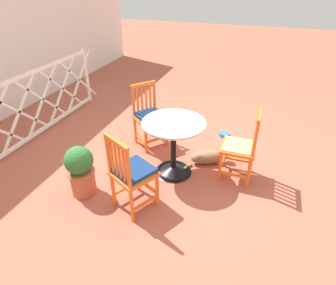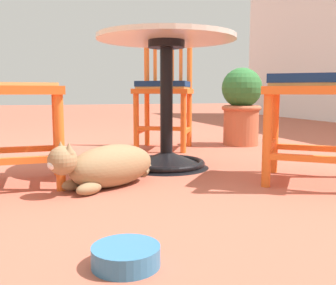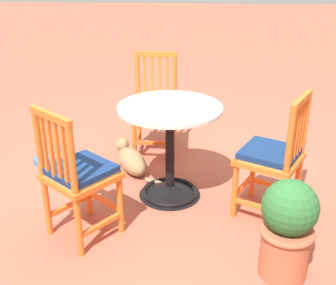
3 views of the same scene
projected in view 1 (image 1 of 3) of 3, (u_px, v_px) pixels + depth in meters
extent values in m
plane|color=#AD5642|center=(181.00, 170.00, 3.66)|extent=(24.00, 24.00, 0.00)
cylinder|color=white|center=(87.00, 76.00, 5.35)|extent=(0.06, 0.06, 1.03)
cube|color=white|center=(49.00, 125.00, 4.61)|extent=(2.44, 0.04, 0.05)
cube|color=white|center=(36.00, 71.00, 4.13)|extent=(2.44, 0.04, 0.05)
cube|color=white|center=(19.00, 112.00, 3.98)|extent=(0.93, 0.02, 0.93)
cube|color=white|center=(43.00, 99.00, 4.37)|extent=(0.93, 0.02, 0.93)
cube|color=white|center=(62.00, 89.00, 4.76)|extent=(0.93, 0.02, 0.93)
cube|color=white|center=(79.00, 80.00, 5.16)|extent=(0.93, 0.02, 0.93)
cube|color=white|center=(19.00, 112.00, 3.98)|extent=(0.93, 0.02, 0.93)
cube|color=white|center=(43.00, 99.00, 4.37)|extent=(0.93, 0.02, 0.93)
cube|color=white|center=(62.00, 89.00, 4.76)|extent=(0.93, 0.02, 0.93)
cube|color=white|center=(79.00, 80.00, 5.16)|extent=(0.93, 0.02, 0.93)
cone|color=black|center=(173.00, 169.00, 3.60)|extent=(0.48, 0.48, 0.10)
torus|color=black|center=(173.00, 170.00, 3.62)|extent=(0.44, 0.44, 0.04)
cylinder|color=black|center=(173.00, 148.00, 3.43)|extent=(0.07, 0.07, 0.66)
cylinder|color=black|center=(174.00, 125.00, 3.27)|extent=(0.20, 0.20, 0.04)
cylinder|color=beige|center=(174.00, 123.00, 3.25)|extent=(0.76, 0.76, 0.02)
cylinder|color=orange|center=(220.00, 166.00, 3.35)|extent=(0.04, 0.04, 0.45)
cylinder|color=orange|center=(225.00, 152.00, 3.63)|extent=(0.04, 0.04, 0.45)
cylinder|color=orange|center=(252.00, 156.00, 3.14)|extent=(0.04, 0.04, 0.91)
cylinder|color=orange|center=(254.00, 141.00, 3.41)|extent=(0.04, 0.04, 0.91)
cube|color=orange|center=(233.00, 175.00, 3.35)|extent=(0.03, 0.34, 0.03)
cube|color=orange|center=(237.00, 159.00, 3.62)|extent=(0.03, 0.34, 0.03)
cube|color=orange|center=(222.00, 162.00, 3.52)|extent=(0.34, 0.03, 0.03)
cube|color=orange|center=(238.00, 147.00, 3.33)|extent=(0.40, 0.40, 0.04)
cube|color=tan|center=(239.00, 146.00, 3.32)|extent=(0.35, 0.35, 0.02)
cube|color=orange|center=(256.00, 136.00, 3.07)|extent=(0.02, 0.02, 0.39)
cube|color=orange|center=(256.00, 133.00, 3.13)|extent=(0.02, 0.02, 0.39)
cube|color=orange|center=(257.00, 130.00, 3.18)|extent=(0.02, 0.02, 0.39)
cube|color=orange|center=(257.00, 127.00, 3.24)|extent=(0.02, 0.02, 0.39)
cube|color=orange|center=(260.00, 115.00, 3.04)|extent=(0.38, 0.03, 0.04)
cylinder|color=orange|center=(167.00, 133.00, 4.05)|extent=(0.04, 0.04, 0.45)
cylinder|color=orange|center=(146.00, 139.00, 3.89)|extent=(0.04, 0.04, 0.45)
cylinder|color=orange|center=(155.00, 110.00, 4.17)|extent=(0.04, 0.04, 0.91)
cylinder|color=orange|center=(134.00, 115.00, 4.02)|extent=(0.04, 0.04, 0.91)
cube|color=orange|center=(161.00, 133.00, 4.21)|extent=(0.23, 0.28, 0.03)
cube|color=orange|center=(141.00, 139.00, 4.06)|extent=(0.23, 0.28, 0.03)
cube|color=orange|center=(157.00, 139.00, 4.00)|extent=(0.28, 0.23, 0.03)
cube|color=orange|center=(150.00, 118.00, 3.98)|extent=(0.56, 0.56, 0.04)
cube|color=tan|center=(150.00, 117.00, 3.97)|extent=(0.49, 0.49, 0.02)
cube|color=orange|center=(150.00, 97.00, 4.02)|extent=(0.03, 0.03, 0.39)
cube|color=orange|center=(146.00, 98.00, 3.99)|extent=(0.03, 0.03, 0.39)
cube|color=orange|center=(142.00, 99.00, 3.96)|extent=(0.03, 0.03, 0.39)
cube|color=orange|center=(138.00, 100.00, 3.93)|extent=(0.03, 0.03, 0.39)
cube|color=orange|center=(143.00, 84.00, 3.87)|extent=(0.32, 0.26, 0.04)
cube|color=navy|center=(150.00, 115.00, 3.96)|extent=(0.51, 0.51, 0.04)
cylinder|color=orange|center=(138.00, 175.00, 3.21)|extent=(0.04, 0.04, 0.45)
cylinder|color=orange|center=(157.00, 189.00, 3.00)|extent=(0.04, 0.04, 0.45)
cylinder|color=orange|center=(111.00, 171.00, 2.89)|extent=(0.04, 0.04, 0.91)
cylinder|color=orange|center=(130.00, 187.00, 2.68)|extent=(0.04, 0.04, 0.91)
cube|color=orange|center=(126.00, 187.00, 3.16)|extent=(0.31, 0.18, 0.03)
cube|color=orange|center=(145.00, 203.00, 2.94)|extent=(0.31, 0.18, 0.03)
cube|color=orange|center=(147.00, 186.00, 3.13)|extent=(0.18, 0.31, 0.03)
cube|color=orange|center=(134.00, 174.00, 2.90)|extent=(0.54, 0.54, 0.04)
cube|color=tan|center=(134.00, 172.00, 2.88)|extent=(0.47, 0.47, 0.02)
cube|color=orange|center=(112.00, 156.00, 2.73)|extent=(0.03, 0.03, 0.39)
cube|color=orange|center=(116.00, 159.00, 2.69)|extent=(0.03, 0.03, 0.39)
cube|color=orange|center=(120.00, 162.00, 2.65)|extent=(0.03, 0.03, 0.39)
cube|color=orange|center=(124.00, 165.00, 2.60)|extent=(0.03, 0.03, 0.39)
cube|color=orange|center=(116.00, 142.00, 2.56)|extent=(0.21, 0.35, 0.04)
cube|color=navy|center=(133.00, 170.00, 2.87)|extent=(0.49, 0.49, 0.04)
ellipsoid|color=#8E704C|center=(207.00, 157.00, 3.75)|extent=(0.38, 0.48, 0.19)
ellipsoid|color=silver|center=(214.00, 157.00, 3.77)|extent=(0.22, 0.23, 0.14)
sphere|color=#8E704C|center=(225.00, 152.00, 3.76)|extent=(0.12, 0.12, 0.12)
ellipsoid|color=silver|center=(228.00, 152.00, 3.77)|extent=(0.07, 0.06, 0.04)
cone|color=#8E704C|center=(224.00, 147.00, 3.75)|extent=(0.04, 0.04, 0.04)
cone|color=#8E704C|center=(226.00, 150.00, 3.70)|extent=(0.04, 0.04, 0.04)
ellipsoid|color=#8E704C|center=(217.00, 158.00, 3.86)|extent=(0.11, 0.13, 0.05)
ellipsoid|color=#8E704C|center=(219.00, 162.00, 3.76)|extent=(0.11, 0.13, 0.05)
cylinder|color=#8E704C|center=(186.00, 168.00, 3.67)|extent=(0.21, 0.14, 0.04)
cylinder|color=#B25B3D|center=(83.00, 182.00, 3.21)|extent=(0.28, 0.28, 0.32)
torus|color=#B25B3D|center=(81.00, 172.00, 3.14)|extent=(0.32, 0.32, 0.04)
sphere|color=#2D6B33|center=(79.00, 160.00, 3.05)|extent=(0.32, 0.32, 0.32)
cylinder|color=teal|center=(224.00, 134.00, 4.41)|extent=(0.17, 0.17, 0.05)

